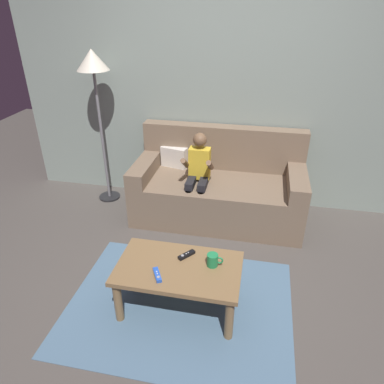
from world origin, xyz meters
name	(u,v)px	position (x,y,z in m)	size (l,w,h in m)	color
ground_plane	(199,298)	(0.00, 0.00, 0.00)	(9.11, 9.11, 0.00)	#4C4742
wall_back	(230,89)	(0.00, 1.65, 1.25)	(4.56, 0.05, 2.50)	gray
couch	(218,188)	(-0.03, 1.26, 0.31)	(1.71, 0.80, 0.90)	#75604C
person_seated_on_couch	(198,174)	(-0.21, 1.08, 0.54)	(0.29, 0.36, 0.94)	black
coffee_table	(179,273)	(-0.13, -0.10, 0.32)	(0.89, 0.52, 0.38)	brown
area_rug	(180,305)	(-0.13, -0.10, 0.00)	(1.68, 1.28, 0.01)	slate
game_remote_blue_near_edge	(157,275)	(-0.25, -0.23, 0.40)	(0.10, 0.14, 0.03)	blue
game_remote_black_center	(187,255)	(-0.10, 0.02, 0.40)	(0.12, 0.13, 0.03)	black
coffee_mug	(213,260)	(0.10, -0.04, 0.43)	(0.12, 0.08, 0.09)	#1E7F47
floor_lamp	(94,73)	(-1.32, 1.36, 1.41)	(0.32, 0.32, 1.64)	black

